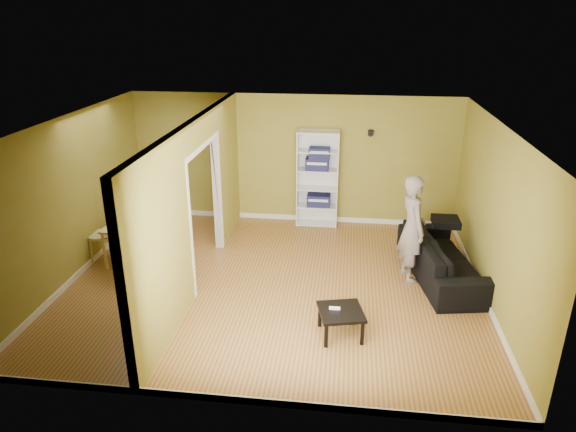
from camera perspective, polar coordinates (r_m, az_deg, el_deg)
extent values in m
plane|color=#A77735|center=(8.34, -1.54, -7.48)|extent=(6.50, 6.50, 0.00)
plane|color=white|center=(7.42, -1.75, 10.31)|extent=(6.50, 6.50, 0.00)
plane|color=olive|center=(10.38, 0.61, 6.29)|extent=(6.50, 0.00, 6.50)
plane|color=olive|center=(5.35, -6.05, -9.63)|extent=(6.50, 0.00, 6.50)
plane|color=olive|center=(8.85, -22.95, 1.73)|extent=(0.00, 5.50, 5.50)
plane|color=olive|center=(8.00, 22.05, -0.19)|extent=(0.00, 5.50, 5.50)
cube|color=black|center=(10.12, 9.17, 9.12)|extent=(0.10, 0.10, 0.10)
imported|color=black|center=(8.72, 16.88, -3.84)|extent=(2.46, 1.38, 0.88)
imported|color=slate|center=(8.30, 13.73, -0.40)|extent=(0.87, 0.75, 2.06)
cube|color=white|center=(10.27, 1.08, 4.21)|extent=(0.02, 0.36, 1.94)
cube|color=white|center=(10.23, 5.53, 4.02)|extent=(0.02, 0.36, 1.94)
cube|color=white|center=(10.40, 3.36, 4.40)|extent=(0.82, 0.02, 1.94)
cube|color=white|center=(10.57, 3.19, -0.79)|extent=(0.78, 0.36, 0.02)
cube|color=white|center=(10.43, 3.23, 1.14)|extent=(0.78, 0.36, 0.02)
cube|color=white|center=(10.30, 3.28, 3.11)|extent=(0.78, 0.36, 0.02)
cube|color=white|center=(10.19, 3.32, 5.14)|extent=(0.78, 0.36, 0.02)
cube|color=white|center=(10.08, 3.37, 7.21)|extent=(0.78, 0.36, 0.02)
cube|color=white|center=(10.00, 3.42, 9.31)|extent=(0.78, 0.36, 0.02)
cube|color=navy|center=(10.38, 3.43, 1.79)|extent=(0.46, 0.30, 0.24)
cube|color=navy|center=(10.15, 3.26, 5.82)|extent=(0.45, 0.29, 0.23)
cube|color=navy|center=(10.10, 3.52, 6.89)|extent=(0.41, 0.27, 0.21)
cube|color=black|center=(6.97, 5.92, -10.55)|extent=(0.57, 0.57, 0.04)
cube|color=black|center=(6.88, 3.76, -12.86)|extent=(0.05, 0.05, 0.34)
cube|color=black|center=(6.88, 7.85, -13.04)|extent=(0.05, 0.05, 0.34)
cube|color=black|center=(7.28, 3.99, -10.72)|extent=(0.05, 0.05, 0.34)
cube|color=black|center=(7.28, 7.83, -10.90)|extent=(0.05, 0.05, 0.34)
cube|color=white|center=(6.97, 5.21, -10.16)|extent=(0.15, 0.04, 0.03)
cube|color=#D1C081|center=(9.04, -16.13, -1.14)|extent=(1.13, 0.75, 0.04)
cylinder|color=#D1C081|center=(9.12, -19.68, -3.81)|extent=(0.05, 0.05, 0.67)
cylinder|color=#D1C081|center=(8.72, -13.56, -4.29)|extent=(0.05, 0.05, 0.67)
cylinder|color=#D1C081|center=(9.65, -18.02, -2.15)|extent=(0.05, 0.05, 0.67)
cylinder|color=#D1C081|center=(9.28, -12.20, -2.53)|extent=(0.05, 0.05, 0.67)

